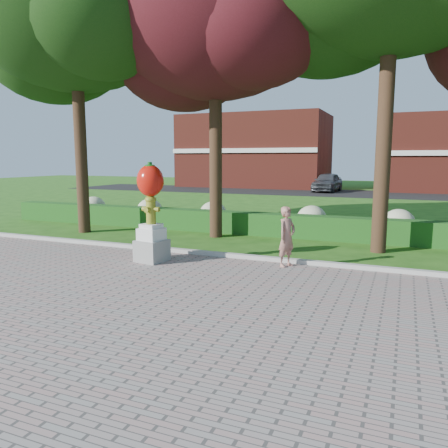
% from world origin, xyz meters
% --- Properties ---
extents(ground, '(100.00, 100.00, 0.00)m').
position_xyz_m(ground, '(0.00, 0.00, 0.00)').
color(ground, '#235214').
rests_on(ground, ground).
extents(walkway, '(40.00, 14.00, 0.04)m').
position_xyz_m(walkway, '(0.00, -4.00, 0.02)').
color(walkway, gray).
rests_on(walkway, ground).
extents(curb, '(40.00, 0.18, 0.15)m').
position_xyz_m(curb, '(0.00, 3.00, 0.07)').
color(curb, '#ADADA5').
rests_on(curb, ground).
extents(lawn_hedge, '(24.00, 0.70, 0.80)m').
position_xyz_m(lawn_hedge, '(0.00, 7.00, 0.40)').
color(lawn_hedge, '#194814').
rests_on(lawn_hedge, ground).
extents(hydrangea_row, '(20.10, 1.10, 0.99)m').
position_xyz_m(hydrangea_row, '(0.57, 8.00, 0.55)').
color(hydrangea_row, beige).
rests_on(hydrangea_row, ground).
extents(street, '(50.00, 8.00, 0.02)m').
position_xyz_m(street, '(0.00, 28.00, 0.01)').
color(street, black).
rests_on(street, ground).
extents(building_left, '(14.00, 8.00, 7.00)m').
position_xyz_m(building_left, '(-10.00, 34.00, 3.50)').
color(building_left, maroon).
rests_on(building_left, ground).
extents(tree_far_left, '(9.00, 7.68, 11.66)m').
position_xyz_m(tree_far_left, '(-7.11, 5.09, 7.96)').
color(tree_far_left, black).
rests_on(tree_far_left, ground).
extents(tree_mid_left, '(8.25, 7.04, 10.69)m').
position_xyz_m(tree_mid_left, '(-2.10, 6.08, 7.30)').
color(tree_mid_left, black).
rests_on(tree_mid_left, ground).
extents(hydrant_sculpture, '(0.82, 0.82, 2.63)m').
position_xyz_m(hydrant_sculpture, '(-2.00, 1.75, 1.43)').
color(hydrant_sculpture, gray).
rests_on(hydrant_sculpture, walkway).
extents(woman, '(0.56, 0.66, 1.53)m').
position_xyz_m(woman, '(1.45, 2.60, 0.80)').
color(woman, '#A06A5B').
rests_on(woman, walkway).
extents(parked_car, '(2.16, 4.81, 1.60)m').
position_xyz_m(parked_car, '(-1.97, 29.22, 0.82)').
color(parked_car, '#404348').
rests_on(parked_car, street).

